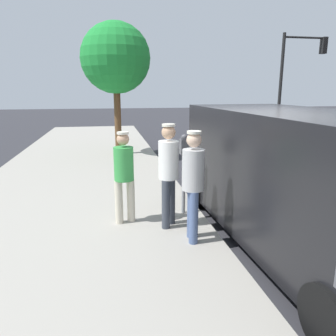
{
  "coord_description": "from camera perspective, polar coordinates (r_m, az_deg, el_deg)",
  "views": [
    {
      "loc": [
        2.73,
        5.64,
        2.46
      ],
      "look_at": [
        1.65,
        -0.11,
        1.05
      ],
      "focal_mm": 34.71,
      "sensor_mm": 36.0,
      "label": 1
    }
  ],
  "objects": [
    {
      "name": "ground_plane",
      "position": [
        6.73,
        14.27,
        -8.32
      ],
      "size": [
        80.0,
        80.0,
        0.0
      ],
      "primitive_type": "plane",
      "color": "#2D2D33"
    },
    {
      "name": "sidewalk_slab",
      "position": [
        6.17,
        -17.19,
        -9.82
      ],
      "size": [
        5.0,
        32.0,
        0.15
      ],
      "primitive_type": "cube",
      "color": "#9E998E",
      "rests_on": "ground"
    },
    {
      "name": "parking_meter_near",
      "position": [
        6.05,
        2.79,
        1.33
      ],
      "size": [
        0.14,
        0.18,
        1.52
      ],
      "color": "gray",
      "rests_on": "sidewalk_slab"
    },
    {
      "name": "pedestrian_in_white",
      "position": [
        5.44,
        0.1,
        -0.12
      ],
      "size": [
        0.34,
        0.34,
        1.77
      ],
      "color": "#383D47",
      "rests_on": "sidewalk_slab"
    },
    {
      "name": "pedestrian_in_gray",
      "position": [
        4.93,
        4.45,
        -2.0
      ],
      "size": [
        0.34,
        0.36,
        1.73
      ],
      "color": "#4C608C",
      "rests_on": "sidewalk_slab"
    },
    {
      "name": "pedestrian_in_green",
      "position": [
        5.68,
        -7.74,
        -0.7
      ],
      "size": [
        0.35,
        0.34,
        1.62
      ],
      "color": "beige",
      "rests_on": "sidewalk_slab"
    },
    {
      "name": "parked_van",
      "position": [
        5.43,
        21.83,
        -1.37
      ],
      "size": [
        2.29,
        5.27,
        2.15
      ],
      "color": "black",
      "rests_on": "ground"
    },
    {
      "name": "traffic_light_corner",
      "position": [
        18.41,
        21.71,
        15.92
      ],
      "size": [
        2.48,
        0.42,
        5.2
      ],
      "color": "black",
      "rests_on": "ground"
    },
    {
      "name": "street_tree",
      "position": [
        12.07,
        -9.18,
        18.43
      ],
      "size": [
        2.44,
        2.44,
        4.61
      ],
      "color": "brown",
      "rests_on": "sidewalk_slab"
    }
  ]
}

